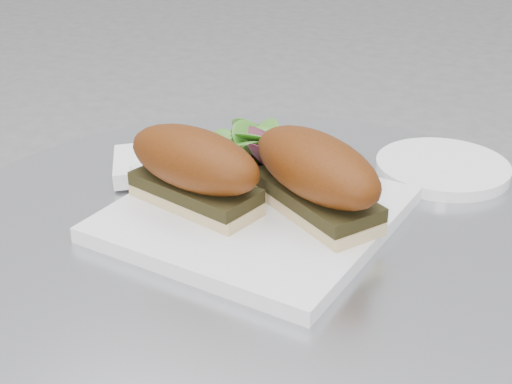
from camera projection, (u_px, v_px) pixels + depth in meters
plate at (255, 214)px, 0.72m from camera, size 0.29×0.29×0.02m
sandwich_left at (194, 167)px, 0.71m from camera, size 0.17×0.11×0.08m
sandwich_right at (316, 174)px, 0.69m from camera, size 0.19×0.16×0.08m
salad at (253, 150)px, 0.79m from camera, size 0.13×0.13×0.05m
napkin at (166, 172)px, 0.81m from camera, size 0.16×0.16×0.02m
saucer at (442, 168)px, 0.83m from camera, size 0.15×0.15×0.01m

